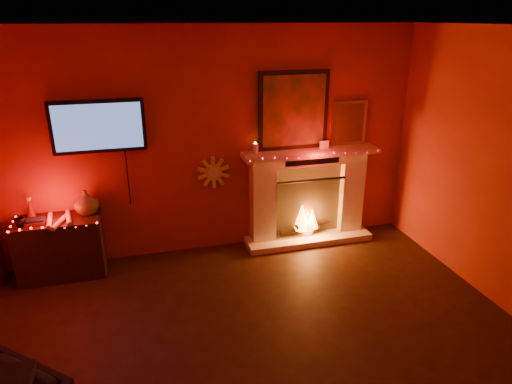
# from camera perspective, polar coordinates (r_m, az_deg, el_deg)

# --- Properties ---
(room) EXTENTS (5.00, 5.00, 5.00)m
(room) POSITION_cam_1_polar(r_m,az_deg,el_deg) (3.19, 3.31, -5.28)
(room) COLOR black
(room) RESTS_ON ground
(fireplace) EXTENTS (1.72, 0.40, 2.18)m
(fireplace) POSITION_cam_1_polar(r_m,az_deg,el_deg) (5.86, 6.43, 0.59)
(fireplace) COLOR beige
(fireplace) RESTS_ON floor
(tv) EXTENTS (1.00, 0.07, 1.24)m
(tv) POSITION_cam_1_polar(r_m,az_deg,el_deg) (5.29, -19.09, 7.74)
(tv) COLOR black
(tv) RESTS_ON room
(sunburst_clock) EXTENTS (0.40, 0.03, 0.40)m
(sunburst_clock) POSITION_cam_1_polar(r_m,az_deg,el_deg) (5.55, -5.35, 2.44)
(sunburst_clock) COLOR yellow
(sunburst_clock) RESTS_ON room
(console_table) EXTENTS (0.91, 0.55, 0.97)m
(console_table) POSITION_cam_1_polar(r_m,az_deg,el_deg) (5.58, -23.06, -5.97)
(console_table) COLOR black
(console_table) RESTS_ON floor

